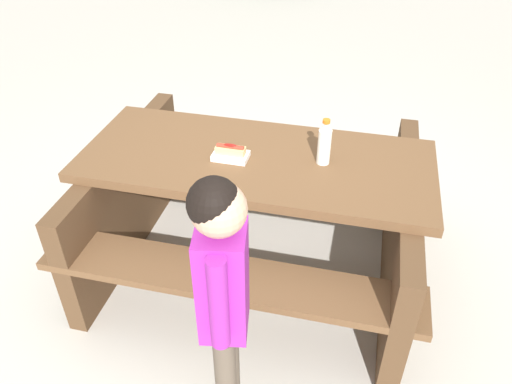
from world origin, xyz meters
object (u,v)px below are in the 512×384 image
Objects in this scene: picnic_table at (256,204)px; hotdog_tray at (231,153)px; soda_bottle at (324,143)px; child_in_coat at (222,284)px.

picnic_table is 10.47× the size of hotdog_tray.
hotdog_tray reaches higher than picnic_table.
picnic_table is 0.54m from soda_bottle.
hotdog_tray is 0.16× the size of child_in_coat.
picnic_table is 1.71× the size of child_in_coat.
hotdog_tray is at bearing 25.46° from soda_bottle.
picnic_table is at bearing -141.55° from hotdog_tray.
soda_bottle is 0.99m from child_in_coat.
child_in_coat is at bearing 112.74° from picnic_table.
picnic_table is 1.00m from child_in_coat.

